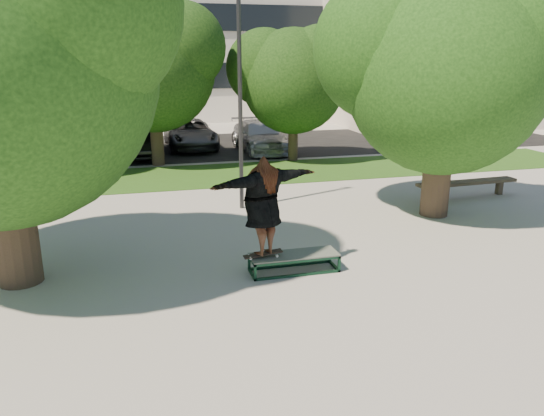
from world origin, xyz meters
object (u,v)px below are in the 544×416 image
object	(u,v)px
car_dark	(143,137)
car_silver_b	(260,136)
lamppost	(240,97)
car_grey	(191,134)
grind_box	(294,263)
tree_right	(442,61)
car_silver_a	(94,145)
bench	(467,184)

from	to	relation	value
car_dark	car_silver_b	xyz separation A→B (m)	(5.20, -0.29, -0.11)
lamppost	car_grey	xyz separation A→B (m)	(-0.28, 10.79, -2.49)
grind_box	car_silver_b	xyz separation A→B (m)	(2.61, 13.93, 0.50)
lamppost	grind_box	xyz separation A→B (m)	(0.10, -4.85, -2.96)
grind_box	car_grey	distance (m)	15.66
tree_right	car_silver_b	bearing A→B (deg)	101.37
lamppost	car_silver_a	world-z (taller)	lamppost
car_silver_a	car_dark	world-z (taller)	car_dark
car_silver_a	car_silver_b	distance (m)	7.23
car_silver_a	car_dark	distance (m)	2.19
bench	car_dark	bearing A→B (deg)	130.72
grind_box	car_grey	world-z (taller)	car_grey
car_silver_a	car_silver_b	bearing A→B (deg)	12.23
bench	grind_box	bearing A→B (deg)	-151.05
tree_right	bench	size ratio (longest dim) A/B	1.92
bench	car_grey	size ratio (longest dim) A/B	0.71
car_dark	car_grey	distance (m)	2.64
bench	car_grey	world-z (taller)	car_grey
car_dark	car_silver_b	bearing A→B (deg)	0.25
grind_box	car_silver_b	size ratio (longest dim) A/B	0.38
tree_right	car_silver_a	distance (m)	14.46
tree_right	bench	world-z (taller)	tree_right
lamppost	car_silver_a	size ratio (longest dim) A/B	1.60
tree_right	car_silver_b	size ratio (longest dim) A/B	1.38
car_grey	bench	bearing A→B (deg)	-58.42
car_dark	car_silver_b	size ratio (longest dim) A/B	1.02
tree_right	car_grey	bearing A→B (deg)	112.22
tree_right	car_dark	bearing A→B (deg)	123.29
lamppost	tree_right	bearing A→B (deg)	-21.28
bench	car_silver_a	size ratio (longest dim) A/B	0.89
car_silver_a	car_grey	distance (m)	4.81
grind_box	car_silver_a	bearing A→B (deg)	109.00
car_silver_a	car_dark	xyz separation A→B (m)	(2.01, 0.87, 0.14)
grind_box	car_dark	bearing A→B (deg)	100.32
tree_right	car_silver_b	xyz separation A→B (m)	(-2.21, 11.00, -3.41)
bench	car_grey	xyz separation A→B (m)	(-7.26, 11.37, 0.23)
car_silver_a	tree_right	bearing A→B (deg)	-40.27
bench	car_grey	distance (m)	13.49
car_silver_a	car_grey	size ratio (longest dim) A/B	0.80
grind_box	car_silver_b	world-z (taller)	car_silver_b
car_silver_a	bench	bearing A→B (deg)	-30.71
bench	car_silver_b	distance (m)	10.56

